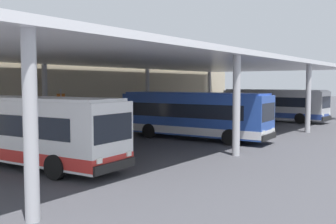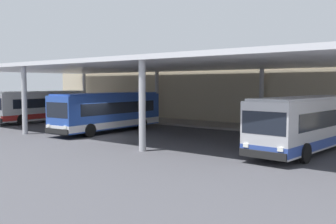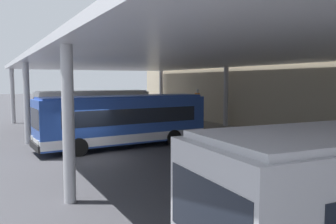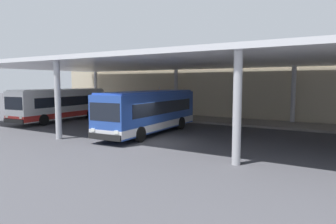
% 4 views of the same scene
% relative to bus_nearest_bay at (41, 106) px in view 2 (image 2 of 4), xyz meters
% --- Properties ---
extents(ground_plane, '(200.00, 200.00, 0.00)m').
position_rel_bus_nearest_bay_xyz_m(ground_plane, '(14.14, -4.19, -1.66)').
color(ground_plane, '#3D3D42').
extents(platform_kerb, '(42.00, 4.50, 0.18)m').
position_rel_bus_nearest_bay_xyz_m(platform_kerb, '(14.14, 7.56, -1.57)').
color(platform_kerb, gray).
rests_on(platform_kerb, ground).
extents(station_building_facade, '(48.00, 1.60, 6.45)m').
position_rel_bus_nearest_bay_xyz_m(station_building_facade, '(14.14, 10.81, 1.57)').
color(station_building_facade, '#C1B293').
rests_on(station_building_facade, ground).
extents(canopy_shelter, '(40.00, 17.00, 5.55)m').
position_rel_bus_nearest_bay_xyz_m(canopy_shelter, '(14.14, 1.31, 3.66)').
color(canopy_shelter, silver).
rests_on(canopy_shelter, ground).
extents(bus_nearest_bay, '(3.31, 10.69, 3.17)m').
position_rel_bus_nearest_bay_xyz_m(bus_nearest_bay, '(0.00, 0.00, 0.00)').
color(bus_nearest_bay, white).
rests_on(bus_nearest_bay, ground).
extents(bus_second_bay, '(3.12, 10.65, 3.17)m').
position_rel_bus_nearest_bay_xyz_m(bus_second_bay, '(11.92, -1.56, 0.00)').
color(bus_second_bay, '#284CA8').
rests_on(bus_second_bay, ground).
extents(bus_middle_bay, '(3.21, 10.67, 3.17)m').
position_rel_bus_nearest_bay_xyz_m(bus_middle_bay, '(27.90, -1.01, 0.00)').
color(bus_middle_bay, '#B7B7BC').
rests_on(bus_middle_bay, ground).
extents(bench_waiting, '(1.80, 0.45, 0.92)m').
position_rel_bus_nearest_bay_xyz_m(bench_waiting, '(3.08, 7.63, -0.99)').
color(bench_waiting, '#4C515B').
rests_on(bench_waiting, platform_kerb).
extents(banner_sign, '(0.70, 0.12, 3.20)m').
position_rel_bus_nearest_bay_xyz_m(banner_sign, '(7.41, 6.75, 0.32)').
color(banner_sign, '#B2B2B7').
rests_on(banner_sign, platform_kerb).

